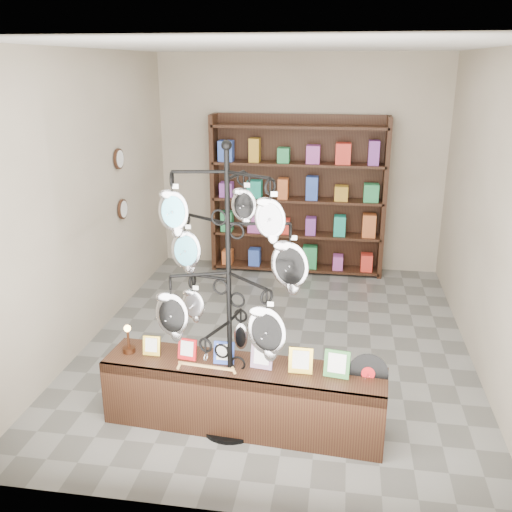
{
  "coord_description": "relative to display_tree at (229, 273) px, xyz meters",
  "views": [
    {
      "loc": [
        0.63,
        -5.5,
        2.86
      ],
      "look_at": [
        -0.07,
        -1.0,
        1.31
      ],
      "focal_mm": 40.0,
      "sensor_mm": 36.0,
      "label": 1
    }
  ],
  "objects": [
    {
      "name": "display_tree",
      "position": [
        0.0,
        0.0,
        0.0
      ],
      "size": [
        1.21,
        1.15,
        2.35
      ],
      "rotation": [
        0.0,
        0.0,
        -0.19
      ],
      "color": "black",
      "rests_on": "ground"
    },
    {
      "name": "back_shelving",
      "position": [
        0.19,
        3.87,
        -0.33
      ],
      "size": [
        2.42,
        0.36,
        2.2
      ],
      "color": "black",
      "rests_on": "ground"
    },
    {
      "name": "front_shelf",
      "position": [
        0.1,
        0.05,
        -1.07
      ],
      "size": [
        2.31,
        0.63,
        0.81
      ],
      "rotation": [
        0.0,
        0.0,
        -0.07
      ],
      "color": "black",
      "rests_on": "ground"
    },
    {
      "name": "ground",
      "position": [
        0.19,
        1.57,
        -1.36
      ],
      "size": [
        5.0,
        5.0,
        0.0
      ],
      "primitive_type": "plane",
      "color": "slate",
      "rests_on": "ground"
    },
    {
      "name": "wall_clocks",
      "position": [
        -1.78,
        2.37,
        0.14
      ],
      "size": [
        0.03,
        0.24,
        0.84
      ],
      "color": "black",
      "rests_on": "ground"
    },
    {
      "name": "room_envelope",
      "position": [
        0.19,
        1.57,
        0.49
      ],
      "size": [
        5.0,
        5.0,
        5.0
      ],
      "color": "#B4A891",
      "rests_on": "ground"
    }
  ]
}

